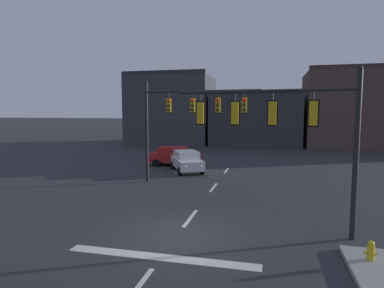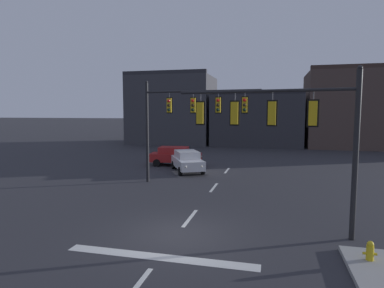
{
  "view_description": "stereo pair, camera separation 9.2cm",
  "coord_description": "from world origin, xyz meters",
  "px_view_note": "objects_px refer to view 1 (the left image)",
  "views": [
    {
      "loc": [
        3.35,
        -11.6,
        4.68
      ],
      "look_at": [
        -0.61,
        4.84,
        3.0
      ],
      "focal_mm": 30.61,
      "sensor_mm": 36.0,
      "label": 1
    },
    {
      "loc": [
        3.44,
        -11.58,
        4.68
      ],
      "look_at": [
        -0.61,
        4.84,
        3.0
      ],
      "focal_mm": 30.61,
      "sensor_mm": 36.0,
      "label": 2
    }
  ],
  "objects_px": {
    "car_lot_nearside": "(174,156)",
    "car_lot_middle": "(187,161)",
    "fire_hydrant": "(371,254)",
    "signal_mast_near_side": "(287,123)",
    "signal_mast_far_side": "(184,113)"
  },
  "relations": [
    {
      "from": "signal_mast_near_side",
      "to": "signal_mast_far_side",
      "type": "relative_size",
      "value": 0.92
    },
    {
      "from": "car_lot_middle",
      "to": "fire_hydrant",
      "type": "relative_size",
      "value": 6.32
    },
    {
      "from": "car_lot_nearside",
      "to": "car_lot_middle",
      "type": "bearing_deg",
      "value": -55.47
    },
    {
      "from": "signal_mast_far_side",
      "to": "fire_hydrant",
      "type": "height_order",
      "value": "signal_mast_far_side"
    },
    {
      "from": "signal_mast_far_side",
      "to": "fire_hydrant",
      "type": "bearing_deg",
      "value": -47.92
    },
    {
      "from": "signal_mast_near_side",
      "to": "car_lot_nearside",
      "type": "bearing_deg",
      "value": 121.84
    },
    {
      "from": "signal_mast_far_side",
      "to": "fire_hydrant",
      "type": "relative_size",
      "value": 9.95
    },
    {
      "from": "signal_mast_far_side",
      "to": "car_lot_nearside",
      "type": "bearing_deg",
      "value": 111.23
    },
    {
      "from": "signal_mast_near_side",
      "to": "car_lot_nearside",
      "type": "distance_m",
      "value": 16.82
    },
    {
      "from": "car_lot_middle",
      "to": "fire_hydrant",
      "type": "distance_m",
      "value": 16.74
    },
    {
      "from": "car_lot_nearside",
      "to": "car_lot_middle",
      "type": "distance_m",
      "value": 3.12
    },
    {
      "from": "signal_mast_far_side",
      "to": "car_lot_nearside",
      "type": "height_order",
      "value": "signal_mast_far_side"
    },
    {
      "from": "signal_mast_near_side",
      "to": "car_lot_middle",
      "type": "height_order",
      "value": "signal_mast_near_side"
    },
    {
      "from": "car_lot_nearside",
      "to": "signal_mast_far_side",
      "type": "bearing_deg",
      "value": -68.77
    },
    {
      "from": "car_lot_nearside",
      "to": "car_lot_middle",
      "type": "height_order",
      "value": "same"
    }
  ]
}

